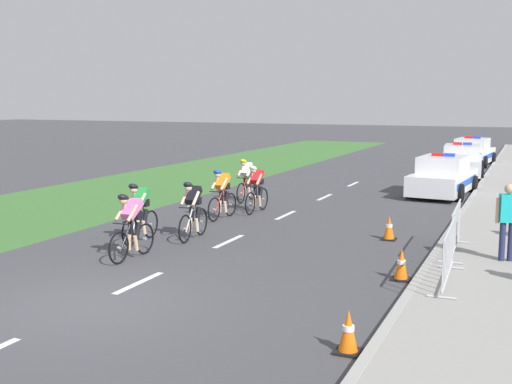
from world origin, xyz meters
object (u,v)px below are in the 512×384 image
at_px(cyclist_second, 140,211).
at_px(traffic_cone_near, 401,265).
at_px(crowd_barrier_front, 448,255).
at_px(crowd_barrier_middle, 456,230).
at_px(police_car_nearest, 443,177).
at_px(traffic_cone_far, 348,332).
at_px(police_car_second, 462,162).
at_px(cyclist_fourth, 222,193).
at_px(cyclist_fifth, 257,188).
at_px(cyclist_sixth, 246,179).
at_px(cyclist_third, 193,209).
at_px(cyclist_lead, 131,225).
at_px(traffic_cone_mid, 389,228).
at_px(police_car_third, 472,153).
at_px(spectator_middle, 508,217).

relative_size(cyclist_second, traffic_cone_near, 2.69).
xyz_separation_m(crowd_barrier_front, crowd_barrier_middle, (-0.15, 2.53, 0.00)).
xyz_separation_m(police_car_nearest, traffic_cone_far, (0.80, -16.03, -0.37)).
bearing_deg(crowd_barrier_middle, crowd_barrier_front, -86.68).
distance_m(police_car_second, crowd_barrier_front, 18.87).
xyz_separation_m(cyclist_fourth, crowd_barrier_front, (7.13, -4.59, -0.14)).
height_order(cyclist_fourth, traffic_cone_far, cyclist_fourth).
bearing_deg(police_car_second, cyclist_fifth, -111.08).
height_order(cyclist_sixth, crowd_barrier_front, cyclist_sixth).
bearing_deg(cyclist_third, cyclist_sixth, 101.92).
relative_size(cyclist_lead, police_car_second, 0.38).
relative_size(cyclist_sixth, traffic_cone_mid, 2.69).
bearing_deg(cyclist_fifth, crowd_barrier_front, -42.25).
bearing_deg(police_car_second, cyclist_sixth, -119.36).
height_order(traffic_cone_near, traffic_cone_mid, same).
bearing_deg(traffic_cone_far, crowd_barrier_front, 76.74).
xyz_separation_m(cyclist_third, police_car_third, (4.86, 22.45, -0.11)).
relative_size(cyclist_fourth, traffic_cone_near, 2.69).
height_order(police_car_nearest, police_car_third, same).
bearing_deg(cyclist_second, cyclist_fifth, 78.73).
bearing_deg(traffic_cone_mid, police_car_second, 89.16).
xyz_separation_m(cyclist_lead, traffic_cone_near, (5.89, 0.77, -0.48)).
distance_m(cyclist_fourth, traffic_cone_near, 7.62).
bearing_deg(crowd_barrier_front, cyclist_lead, -175.30).
bearing_deg(cyclist_third, crowd_barrier_front, -15.33).
bearing_deg(cyclist_second, police_car_third, 75.71).
relative_size(police_car_nearest, spectator_middle, 2.71).
distance_m(cyclist_sixth, crowd_barrier_front, 11.10).
bearing_deg(cyclist_fourth, traffic_cone_mid, -9.17).
distance_m(cyclist_second, traffic_cone_far, 8.25).
bearing_deg(traffic_cone_near, police_car_second, 92.39).
distance_m(cyclist_second, crowd_barrier_front, 7.68).
height_order(cyclist_sixth, spectator_middle, spectator_middle).
height_order(cyclist_second, cyclist_fourth, same).
bearing_deg(crowd_barrier_front, spectator_middle, 66.65).
distance_m(police_car_nearest, crowd_barrier_middle, 9.85).
height_order(crowd_barrier_middle, traffic_cone_near, crowd_barrier_middle).
relative_size(cyclist_lead, spectator_middle, 1.03).
distance_m(traffic_cone_near, spectator_middle, 2.83).
xyz_separation_m(traffic_cone_near, traffic_cone_mid, (-0.99, 3.53, 0.00)).
xyz_separation_m(cyclist_lead, cyclist_third, (0.25, 2.35, 0.00)).
xyz_separation_m(cyclist_sixth, traffic_cone_far, (6.94, -11.64, -0.48)).
relative_size(cyclist_lead, police_car_nearest, 0.38).
xyz_separation_m(cyclist_second, traffic_cone_far, (6.73, -4.75, -0.48)).
relative_size(cyclist_lead, cyclist_second, 1.00).
distance_m(cyclist_third, police_car_second, 17.68).
distance_m(cyclist_lead, police_car_second, 20.02).
height_order(cyclist_lead, traffic_cone_mid, cyclist_lead).
height_order(police_car_second, spectator_middle, spectator_middle).
height_order(cyclist_fifth, traffic_cone_mid, cyclist_fifth).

